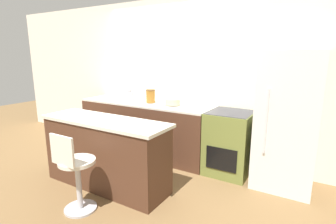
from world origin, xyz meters
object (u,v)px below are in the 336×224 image
at_px(refrigerator, 288,121).
at_px(stool_chair, 76,174).
at_px(oven_range, 229,143).
at_px(kettle, 129,95).
at_px(mixing_bowl, 173,102).

relative_size(refrigerator, stool_chair, 1.92).
relative_size(oven_range, kettle, 3.92).
xyz_separation_m(oven_range, refrigerator, (0.74, -0.01, 0.42)).
xyz_separation_m(refrigerator, stool_chair, (-1.84, -1.81, -0.44)).
relative_size(oven_range, mixing_bowl, 3.81).
relative_size(oven_range, refrigerator, 0.52).
height_order(stool_chair, mixing_bowl, mixing_bowl).
bearing_deg(refrigerator, kettle, 179.33).
bearing_deg(kettle, stool_chair, -67.63).
bearing_deg(mixing_bowl, refrigerator, -1.02).
height_order(oven_range, stool_chair, stool_chair).
distance_m(refrigerator, stool_chair, 2.62).
distance_m(refrigerator, mixing_bowl, 1.70).
relative_size(refrigerator, mixing_bowl, 7.34).
bearing_deg(stool_chair, kettle, 112.37).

